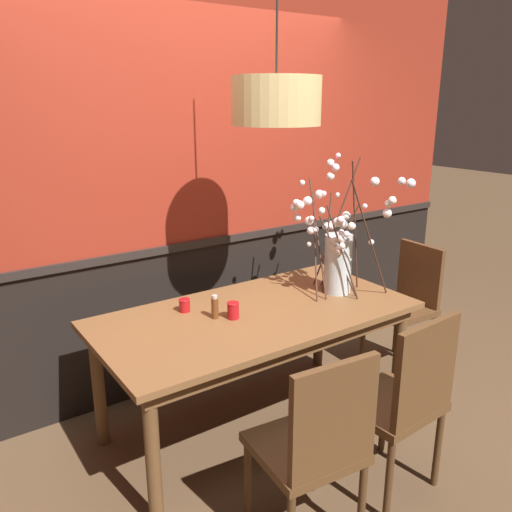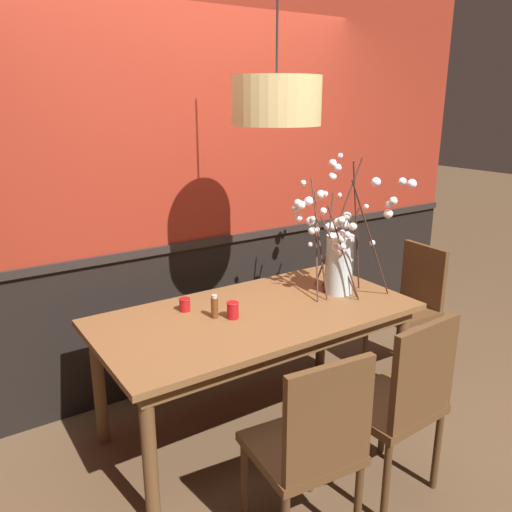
# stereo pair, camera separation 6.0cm
# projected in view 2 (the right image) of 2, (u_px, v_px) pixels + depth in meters

# --- Properties ---
(ground_plane) EXTENTS (24.00, 24.00, 0.00)m
(ground_plane) POSITION_uv_depth(u_px,v_px,m) (256.00, 425.00, 3.23)
(ground_plane) COLOR brown
(back_wall) EXTENTS (4.91, 0.14, 2.83)m
(back_wall) POSITION_uv_depth(u_px,v_px,m) (191.00, 183.00, 3.45)
(back_wall) COLOR black
(back_wall) RESTS_ON ground
(dining_table) EXTENTS (1.84, 0.93, 0.76)m
(dining_table) POSITION_uv_depth(u_px,v_px,m) (256.00, 324.00, 3.03)
(dining_table) COLOR brown
(dining_table) RESTS_ON ground
(chair_head_east_end) EXTENTS (0.43, 0.42, 0.93)m
(chair_head_east_end) POSITION_uv_depth(u_px,v_px,m) (410.00, 301.00, 3.79)
(chair_head_east_end) COLOR brown
(chair_head_east_end) RESTS_ON ground
(chair_near_side_right) EXTENTS (0.47, 0.43, 0.98)m
(chair_near_side_right) POSITION_uv_depth(u_px,v_px,m) (402.00, 398.00, 2.52)
(chair_near_side_right) COLOR brown
(chair_near_side_right) RESTS_ON ground
(chair_far_side_left) EXTENTS (0.46, 0.41, 0.88)m
(chair_far_side_left) POSITION_uv_depth(u_px,v_px,m) (158.00, 311.00, 3.65)
(chair_far_side_left) COLOR brown
(chair_far_side_left) RESTS_ON ground
(chair_near_side_left) EXTENTS (0.48, 0.47, 0.96)m
(chair_near_side_left) POSITION_uv_depth(u_px,v_px,m) (311.00, 443.00, 2.23)
(chair_near_side_left) COLOR brown
(chair_near_side_left) RESTS_ON ground
(vase_with_blossoms) EXTENTS (0.50, 0.72, 0.85)m
(vase_with_blossoms) POSITION_uv_depth(u_px,v_px,m) (339.00, 253.00, 3.23)
(vase_with_blossoms) COLOR silver
(vase_with_blossoms) RESTS_ON dining_table
(candle_holder_nearer_center) EXTENTS (0.07, 0.07, 0.08)m
(candle_holder_nearer_center) POSITION_uv_depth(u_px,v_px,m) (185.00, 304.00, 3.01)
(candle_holder_nearer_center) COLOR red
(candle_holder_nearer_center) RESTS_ON dining_table
(candle_holder_nearer_edge) EXTENTS (0.07, 0.07, 0.10)m
(candle_holder_nearer_edge) POSITION_uv_depth(u_px,v_px,m) (233.00, 310.00, 2.90)
(candle_holder_nearer_edge) COLOR red
(candle_holder_nearer_edge) RESTS_ON dining_table
(condiment_bottle) EXTENTS (0.04, 0.04, 0.14)m
(condiment_bottle) POSITION_uv_depth(u_px,v_px,m) (215.00, 307.00, 2.91)
(condiment_bottle) COLOR brown
(condiment_bottle) RESTS_ON dining_table
(pendant_lamp) EXTENTS (0.47, 0.47, 1.03)m
(pendant_lamp) POSITION_uv_depth(u_px,v_px,m) (276.00, 101.00, 2.72)
(pendant_lamp) COLOR tan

